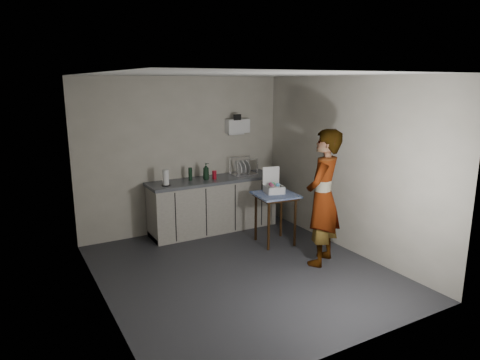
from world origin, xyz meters
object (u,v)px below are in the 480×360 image
dish_rack (243,171)px  bakery_box (273,187)px  paper_towel (166,178)px  side_table (275,200)px  standing_man (323,198)px  soap_bottle (206,171)px  soda_can (214,175)px  dark_bottle (190,174)px  kitchen_counter (213,206)px

dish_rack → bakery_box: size_ratio=1.11×
paper_towel → side_table: bearing=-33.5°
standing_man → dish_rack: standing_man is taller
soap_bottle → soda_can: bearing=-8.3°
dark_bottle → paper_towel: (-0.48, -0.15, 0.01)m
soap_bottle → dish_rack: bearing=1.9°
standing_man → dish_rack: (-0.12, 2.00, 0.03)m
kitchen_counter → paper_towel: (-0.87, -0.09, 0.60)m
standing_man → bakery_box: standing_man is taller
standing_man → dark_bottle: (-1.10, 2.05, 0.07)m
soda_can → bakery_box: bearing=-57.6°
side_table → dark_bottle: (-0.96, 1.10, 0.31)m
soap_bottle → paper_towel: soap_bottle is taller
side_table → dish_rack: (0.02, 1.05, 0.28)m
kitchen_counter → dark_bottle: (-0.39, 0.06, 0.59)m
soap_bottle → dark_bottle: (-0.25, 0.07, -0.03)m
side_table → soda_can: soda_can is taller
standing_man → soap_bottle: bearing=-98.5°
dark_bottle → bakery_box: 1.42m
soap_bottle → soda_can: size_ratio=1.99×
side_table → bakery_box: size_ratio=2.06×
dish_rack → paper_towel: bearing=-176.1°
paper_towel → bakery_box: bearing=-30.7°
dish_rack → dark_bottle: bearing=177.2°
kitchen_counter → soda_can: (0.01, -0.03, 0.55)m
standing_man → bakery_box: size_ratio=4.86×
paper_towel → dish_rack: (1.46, 0.10, -0.05)m
soda_can → dish_rack: dish_rack is taller
standing_man → side_table: bearing=-113.3°
soda_can → paper_towel: paper_towel is taller
soda_can → dark_bottle: dark_bottle is taller
soap_bottle → bakery_box: bearing=-52.3°
side_table → soap_bottle: 1.30m
side_table → soda_can: size_ratio=5.73×
soda_can → paper_towel: (-0.88, -0.05, 0.05)m
soap_bottle → kitchen_counter: bearing=5.4°
dark_bottle → dish_rack: (0.98, -0.05, -0.04)m
standing_man → soap_bottle: (-0.85, 1.97, 0.10)m
standing_man → soap_bottle: size_ratio=6.80×
kitchen_counter → paper_towel: paper_towel is taller
paper_towel → dish_rack: dish_rack is taller
soda_can → dish_rack: 0.59m
soda_can → dark_bottle: 0.41m
kitchen_counter → dish_rack: (0.60, 0.01, 0.55)m
bakery_box → dish_rack: bearing=103.1°
dark_bottle → bakery_box: bakery_box is taller
soda_can → paper_towel: 0.88m
side_table → dark_bottle: size_ratio=3.76×
soap_bottle → paper_towel: (-0.73, -0.08, -0.02)m
side_table → soap_bottle: size_ratio=2.88×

